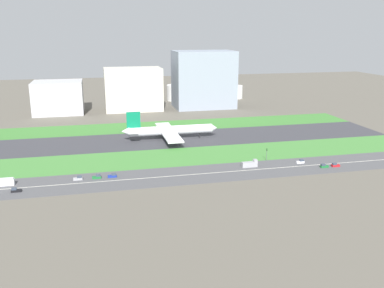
# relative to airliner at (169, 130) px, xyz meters

# --- Properties ---
(ground_plane) EXTENTS (800.00, 800.00, 0.00)m
(ground_plane) POSITION_rel_airliner_xyz_m (11.40, -0.00, -6.23)
(ground_plane) COLOR #5B564C
(runway) EXTENTS (280.00, 46.00, 0.10)m
(runway) POSITION_rel_airliner_xyz_m (11.40, -0.00, -6.18)
(runway) COLOR #38383D
(runway) RESTS_ON ground_plane
(grass_median_north) EXTENTS (280.00, 36.00, 0.10)m
(grass_median_north) POSITION_rel_airliner_xyz_m (11.40, 41.00, -6.18)
(grass_median_north) COLOR #3D7A33
(grass_median_north) RESTS_ON ground_plane
(grass_median_south) EXTENTS (280.00, 36.00, 0.10)m
(grass_median_south) POSITION_rel_airliner_xyz_m (11.40, -41.00, -6.18)
(grass_median_south) COLOR #427F38
(grass_median_south) RESTS_ON ground_plane
(highway) EXTENTS (280.00, 28.00, 0.10)m
(highway) POSITION_rel_airliner_xyz_m (11.40, -73.00, -6.18)
(highway) COLOR #4C4C4F
(highway) RESTS_ON ground_plane
(highway_centerline) EXTENTS (266.00, 0.50, 0.01)m
(highway_centerline) POSITION_rel_airliner_xyz_m (11.40, -73.00, -6.13)
(highway_centerline) COLOR silver
(highway_centerline) RESTS_ON highway
(airliner) EXTENTS (65.00, 56.00, 19.70)m
(airliner) POSITION_rel_airliner_xyz_m (0.00, 0.00, 0.00)
(airliner) COLOR white
(airliner) RESTS_ON runway
(bus_0) EXTENTS (11.60, 2.50, 3.50)m
(bus_0) POSITION_rel_airliner_xyz_m (-92.29, -68.00, -4.41)
(bus_0) COLOR silver
(bus_0) RESTS_ON highway
(car_3) EXTENTS (4.40, 1.80, 2.00)m
(car_3) POSITION_rel_airliner_xyz_m (-57.13, -68.00, -5.31)
(car_3) COLOR #99999E
(car_3) RESTS_ON highway
(car_6) EXTENTS (4.40, 1.80, 2.00)m
(car_6) POSITION_rel_airliner_xyz_m (61.90, -68.00, -5.31)
(car_6) COLOR silver
(car_6) RESTS_ON highway
(car_5) EXTENTS (4.40, 1.80, 2.00)m
(car_5) POSITION_rel_airliner_xyz_m (-84.38, -78.00, -5.31)
(car_5) COLOR black
(car_5) RESTS_ON highway
(car_2) EXTENTS (4.40, 1.80, 2.00)m
(car_2) POSITION_rel_airliner_xyz_m (-40.54, -68.00, -5.31)
(car_2) COLOR navy
(car_2) RESTS_ON highway
(car_1) EXTENTS (4.40, 1.80, 2.00)m
(car_1) POSITION_rel_airliner_xyz_m (-48.11, -68.00, -5.31)
(car_1) COLOR #19662D
(car_1) RESTS_ON highway
(truck_0) EXTENTS (8.40, 2.50, 4.00)m
(truck_0) POSITION_rel_airliner_xyz_m (32.15, -68.00, -4.56)
(truck_0) COLOR #99999E
(truck_0) RESTS_ON highway
(car_0) EXTENTS (4.40, 1.80, 2.00)m
(car_0) POSITION_rel_airliner_xyz_m (77.17, -78.00, -5.31)
(car_0) COLOR #B2191E
(car_0) RESTS_ON highway
(car_4) EXTENTS (4.40, 1.80, 2.00)m
(car_4) POSITION_rel_airliner_xyz_m (70.44, -78.00, -5.31)
(car_4) COLOR #19662D
(car_4) RESTS_ON highway
(traffic_light) EXTENTS (0.36, 0.50, 7.20)m
(traffic_light) POSITION_rel_airliner_xyz_m (45.06, -60.01, -1.94)
(traffic_light) COLOR #4C4C51
(traffic_light) RESTS_ON highway
(terminal_building) EXTENTS (42.17, 36.41, 28.10)m
(terminal_building) POSITION_rel_airliner_xyz_m (-78.60, 114.00, 7.82)
(terminal_building) COLOR #B2B2B7
(terminal_building) RESTS_ON ground_plane
(hangar_building) EXTENTS (51.12, 30.25, 38.42)m
(hangar_building) POSITION_rel_airliner_xyz_m (-12.61, 114.00, 12.98)
(hangar_building) COLOR beige
(hangar_building) RESTS_ON ground_plane
(office_tower) EXTENTS (55.57, 37.77, 52.82)m
(office_tower) POSITION_rel_airliner_xyz_m (53.74, 114.00, 20.18)
(office_tower) COLOR gray
(office_tower) RESTS_ON ground_plane
(fuel_tank_west) EXTENTS (25.74, 25.74, 16.05)m
(fuel_tank_west) POSITION_rel_airliner_xyz_m (39.10, 159.00, 1.79)
(fuel_tank_west) COLOR silver
(fuel_tank_west) RESTS_ON ground_plane
(fuel_tank_centre) EXTENTS (17.80, 17.80, 16.97)m
(fuel_tank_centre) POSITION_rel_airliner_xyz_m (74.54, 159.00, 2.26)
(fuel_tank_centre) COLOR silver
(fuel_tank_centre) RESTS_ON ground_plane
(fuel_tank_east) EXTENTS (16.91, 16.91, 13.63)m
(fuel_tank_east) POSITION_rel_airliner_xyz_m (100.33, 159.00, 0.59)
(fuel_tank_east) COLOR silver
(fuel_tank_east) RESTS_ON ground_plane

